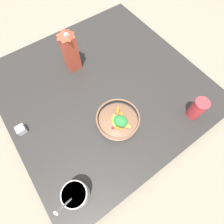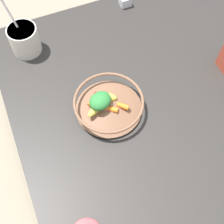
% 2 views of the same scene
% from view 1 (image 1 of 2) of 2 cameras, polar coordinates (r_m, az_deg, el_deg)
% --- Properties ---
extents(ground_plane, '(6.00, 6.00, 0.00)m').
position_cam_1_polar(ground_plane, '(1.16, -3.15, 7.45)').
color(ground_plane, gray).
extents(countertop, '(1.19, 1.19, 0.05)m').
position_cam_1_polar(countertop, '(1.14, -3.21, 8.14)').
color(countertop, '#2D2B28').
rests_on(countertop, ground_plane).
extents(fruit_bowl, '(0.24, 0.24, 0.09)m').
position_cam_1_polar(fruit_bowl, '(0.95, 2.00, -2.50)').
color(fruit_bowl, brown).
rests_on(fruit_bowl, countertop).
extents(milk_carton, '(0.08, 0.08, 0.29)m').
position_cam_1_polar(milk_carton, '(1.13, -13.70, 19.09)').
color(milk_carton, '#CC4C33').
rests_on(milk_carton, countertop).
extents(yogurt_tub, '(0.13, 0.11, 0.23)m').
position_cam_1_polar(yogurt_tub, '(0.86, -11.76, -24.91)').
color(yogurt_tub, silver).
rests_on(yogurt_tub, countertop).
extents(drinking_cup, '(0.08, 0.08, 0.14)m').
position_cam_1_polar(drinking_cup, '(1.05, 26.12, 1.05)').
color(drinking_cup, '#DB383D').
rests_on(drinking_cup, countertop).
extents(spice_jar, '(0.05, 0.05, 0.04)m').
position_cam_1_polar(spice_jar, '(1.07, -27.50, -5.13)').
color(spice_jar, silver).
rests_on(spice_jar, countertop).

